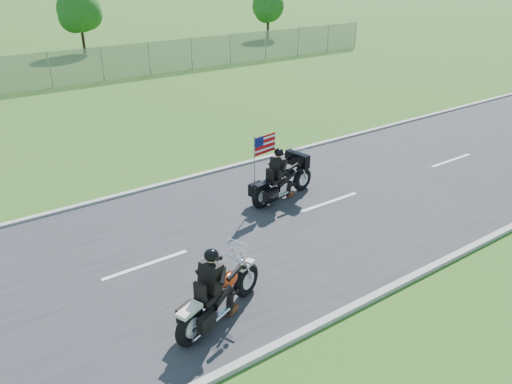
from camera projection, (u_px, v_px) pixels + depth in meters
ground at (217, 242)px, 13.15m from camera, size 420.00×420.00×0.00m
road at (217, 241)px, 13.14m from camera, size 120.00×8.00×0.04m
curb_north at (153, 187)px, 16.13m from camera, size 120.00×0.18×0.12m
curb_south at (319, 325)px, 10.12m from camera, size 120.00×0.18×0.12m
tree_fence_near at (80, 13)px, 37.27m from camera, size 3.52×3.28×4.75m
tree_fence_far at (268, 8)px, 44.16m from camera, size 3.08×2.87×4.20m
motorcycle_lead at (219, 297)px, 10.14m from camera, size 2.54×1.28×1.79m
motorcycle_follow at (283, 182)px, 15.22m from camera, size 2.57×0.99×2.15m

